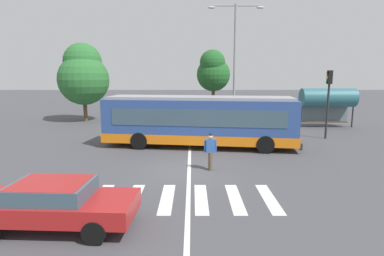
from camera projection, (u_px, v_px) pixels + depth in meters
ground_plane at (187, 169)px, 14.40m from camera, size 160.00×160.00×0.00m
city_transit_bus at (198, 121)px, 18.77m from camera, size 11.80×4.09×3.06m
pedestrian_crossing_street at (209, 149)px, 14.17m from camera, size 0.58×0.35×1.72m
foreground_sedan at (53, 202)px, 8.77m from camera, size 4.58×2.04×1.35m
parked_car_champagne at (148, 114)px, 28.67m from camera, size 1.88×4.50×1.35m
parked_car_red at (178, 115)px, 28.26m from camera, size 1.90×4.51×1.35m
parked_car_black at (208, 115)px, 28.42m from camera, size 2.01×4.57×1.35m
traffic_light_far_corner at (327, 93)px, 20.97m from camera, size 0.33×0.32×4.63m
bus_stop_shelter at (326, 98)px, 25.82m from camera, size 4.44×1.54×3.25m
twin_arm_street_lamp at (234, 55)px, 24.41m from camera, size 4.34×0.32×9.71m
background_tree_left at (82, 75)px, 28.97m from camera, size 4.69×4.69×7.29m
background_tree_right at (212, 71)px, 33.41m from camera, size 3.61×3.61×7.00m
crosswalk_painted_stripes at (183, 198)px, 10.99m from camera, size 6.47×2.74×0.01m
lane_center_line at (188, 158)px, 16.37m from camera, size 0.16×24.00×0.01m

